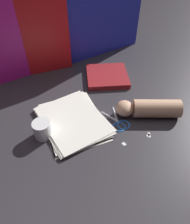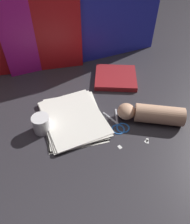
{
  "view_description": "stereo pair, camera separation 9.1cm",
  "coord_description": "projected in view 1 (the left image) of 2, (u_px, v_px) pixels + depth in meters",
  "views": [
    {
      "loc": [
        -0.31,
        -0.63,
        0.7
      ],
      "look_at": [
        -0.01,
        -0.05,
        0.06
      ],
      "focal_mm": 35.0,
      "sensor_mm": 36.0,
      "label": 1
    },
    {
      "loc": [
        -0.22,
        -0.67,
        0.7
      ],
      "look_at": [
        -0.01,
        -0.05,
        0.06
      ],
      "focal_mm": 35.0,
      "sensor_mm": 36.0,
      "label": 2
    }
  ],
  "objects": [
    {
      "name": "ground_plane",
      "position": [
        91.0,
        114.0,
        0.99
      ],
      "size": [
        6.0,
        6.0,
        0.0
      ],
      "primitive_type": "plane",
      "color": "#2D2B30"
    },
    {
      "name": "backdrop_panel_left",
      "position": [
        0.0,
        40.0,
        1.04
      ],
      "size": [
        0.67,
        0.1,
        0.43
      ],
      "color": "red",
      "rests_on": "ground_plane"
    },
    {
      "name": "backdrop_panel_center",
      "position": [
        56.0,
        14.0,
        1.08
      ],
      "size": [
        0.72,
        0.06,
        0.58
      ],
      "color": "#D81E9E",
      "rests_on": "ground_plane"
    },
    {
      "name": "backdrop_panel_right",
      "position": [
        95.0,
        7.0,
        1.15
      ],
      "size": [
        0.62,
        0.07,
        0.57
      ],
      "color": "#2833D1",
      "rests_on": "ground_plane"
    },
    {
      "name": "paper_stack",
      "position": [
        73.0,
        121.0,
        0.95
      ],
      "size": [
        0.27,
        0.34,
        0.02
      ],
      "color": "white",
      "rests_on": "ground_plane"
    },
    {
      "name": "book_closed",
      "position": [
        107.0,
        76.0,
        1.18
      ],
      "size": [
        0.28,
        0.28,
        0.03
      ],
      "color": "maroon",
      "rests_on": "ground_plane"
    },
    {
      "name": "scissors",
      "position": [
        119.0,
        123.0,
        0.95
      ],
      "size": [
        0.1,
        0.15,
        0.01
      ],
      "color": "silver",
      "rests_on": "ground_plane"
    },
    {
      "name": "hand_forearm",
      "position": [
        149.0,
        108.0,
        0.96
      ],
      "size": [
        0.29,
        0.2,
        0.08
      ],
      "color": "tan",
      "rests_on": "ground_plane"
    },
    {
      "name": "paper_scrap_near",
      "position": [
        148.0,
        135.0,
        0.9
      ],
      "size": [
        0.02,
        0.02,
        0.0
      ],
      "color": "white",
      "rests_on": "ground_plane"
    },
    {
      "name": "paper_scrap_mid",
      "position": [
        149.0,
        135.0,
        0.9
      ],
      "size": [
        0.02,
        0.03,
        0.0
      ],
      "color": "white",
      "rests_on": "ground_plane"
    },
    {
      "name": "paper_scrap_far",
      "position": [
        124.0,
        144.0,
        0.87
      ],
      "size": [
        0.02,
        0.02,
        0.0
      ],
      "color": "white",
      "rests_on": "ground_plane"
    },
    {
      "name": "mug",
      "position": [
        42.0,
        129.0,
        0.88
      ],
      "size": [
        0.07,
        0.07,
        0.08
      ],
      "color": "white",
      "rests_on": "ground_plane"
    }
  ]
}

